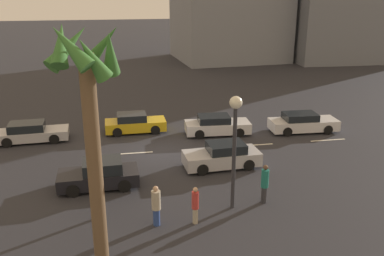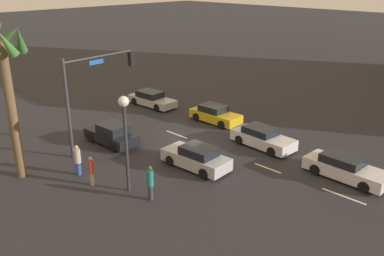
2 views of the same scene
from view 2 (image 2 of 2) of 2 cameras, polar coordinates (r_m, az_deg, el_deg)
The scene contains 17 objects.
ground_plane at distance 28.95m, azimuth 0.05°, elevation -1.73°, with size 220.00×220.00×0.00m, color #28282D.
lane_stripe_1 at distance 23.39m, azimuth 20.22°, elevation -8.85°, with size 2.42×0.14×0.01m, color silver.
lane_stripe_2 at distance 25.34m, azimuth 10.41°, elevation -5.48°, with size 1.87×0.14×0.01m, color silver.
lane_stripe_3 at distance 29.99m, azimuth -2.13°, elevation -0.91°, with size 2.14×0.14×0.01m, color silver.
car_0 at distance 28.12m, azimuth 9.71°, elevation -1.35°, with size 4.49×2.05×1.33m.
car_1 at distance 36.54m, azimuth -5.59°, elevation 3.99°, with size 4.69×1.99×1.29m.
car_2 at distance 25.09m, azimuth 20.43°, elevation -5.22°, with size 4.76×1.99×1.33m.
car_3 at distance 24.76m, azimuth 0.61°, elevation -4.11°, with size 4.34×2.04×1.40m.
car_4 at distance 32.37m, azimuth 3.19°, elevation 1.88°, with size 4.18×1.85×1.34m.
car_5 at distance 28.73m, azimuth -11.00°, elevation -0.90°, with size 4.05×1.98×1.43m.
traffic_signal at distance 27.10m, azimuth -13.65°, elevation 5.74°, with size 0.70×5.72×6.31m.
streetlamp at distance 21.24m, azimuth -9.25°, elevation 0.44°, with size 0.56×0.56×5.30m.
pedestrian_0 at distance 23.33m, azimuth -13.72°, elevation -5.68°, with size 0.41×0.41×1.71m.
pedestrian_1 at distance 21.33m, azimuth -5.80°, elevation -7.44°, with size 0.50×0.50×1.92m.
pedestrian_2 at distance 24.67m, azimuth -15.54°, elevation -4.22°, with size 0.54×0.54×1.84m.
pedestrian_3 at distance 32.21m, azimuth -23.53°, elevation 0.73°, with size 0.42×0.42×1.84m.
palm_tree_1 at distance 24.06m, azimuth -24.31°, elevation 7.34°, with size 2.73×2.74×8.78m.
Camera 2 is at (-18.64, 19.21, 11.02)m, focal length 38.61 mm.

